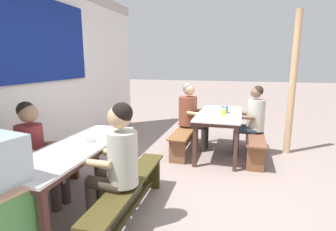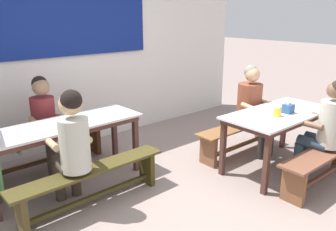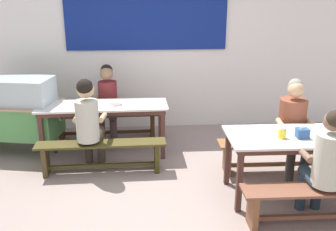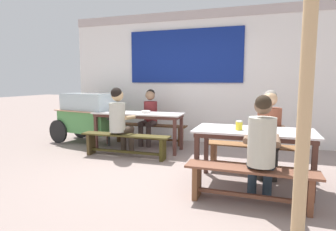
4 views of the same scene
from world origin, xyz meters
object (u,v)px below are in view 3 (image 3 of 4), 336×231
at_px(dining_table_near, 294,141).
at_px(soup_bowl, 115,103).
at_px(person_center_facing, 108,99).
at_px(condiment_jar, 282,133).
at_px(bench_near_front, 313,200).
at_px(food_cart, 12,109).
at_px(person_near_front, 325,161).
at_px(tissue_box, 302,133).
at_px(dining_table_far, 103,110).
at_px(bench_near_back, 274,152).
at_px(bench_far_front, 101,152).
at_px(bench_far_back, 107,122).
at_px(person_left_back_turned, 88,119).
at_px(person_right_near_table, 293,122).

bearing_deg(dining_table_near, soup_bowl, 147.71).
bearing_deg(person_center_facing, condiment_jar, -43.50).
relative_size(bench_near_front, food_cart, 0.81).
bearing_deg(food_cart, condiment_jar, -25.30).
height_order(food_cart, soup_bowl, food_cart).
xyz_separation_m(person_near_front, tissue_box, (-0.06, 0.47, 0.12)).
bearing_deg(dining_table_far, bench_near_back, -17.99).
bearing_deg(bench_far_front, soup_bowl, 74.04).
height_order(bench_far_back, person_left_back_turned, person_left_back_turned).
height_order(bench_far_front, person_near_front, person_near_front).
xyz_separation_m(bench_far_front, person_near_front, (2.39, -1.30, 0.41)).
xyz_separation_m(bench_near_back, person_center_facing, (-2.29, 1.29, 0.42)).
xyz_separation_m(tissue_box, condiment_jar, (-0.23, 0.01, 0.00)).
relative_size(food_cart, person_near_front, 1.44).
bearing_deg(dining_table_near, person_left_back_turned, 161.57).
relative_size(bench_far_front, condiment_jar, 13.86).
xyz_separation_m(person_left_back_turned, condiment_jar, (2.25, -0.89, 0.09)).
relative_size(dining_table_near, person_near_front, 1.23).
relative_size(dining_table_near, soup_bowl, 8.71).
height_order(dining_table_far, tissue_box, tissue_box).
distance_m(dining_table_near, person_near_front, 0.56).
height_order(food_cart, person_near_front, person_near_front).
bearing_deg(food_cart, bench_far_back, 17.45).
height_order(person_right_near_table, soup_bowl, person_right_near_table).
height_order(bench_near_front, tissue_box, tissue_box).
bearing_deg(person_right_near_table, food_cart, 165.39).
bearing_deg(bench_near_back, bench_far_front, 176.75).
distance_m(person_left_back_turned, person_right_near_table, 2.66).
height_order(dining_table_near, food_cart, food_cart).
bearing_deg(person_right_near_table, person_center_facing, 151.43).
bearing_deg(soup_bowl, bench_far_front, -105.96).
relative_size(bench_near_front, person_right_near_table, 1.16).
xyz_separation_m(bench_near_front, soup_bowl, (-2.11, 1.96, 0.51)).
bearing_deg(tissue_box, bench_near_back, 92.96).
bearing_deg(person_near_front, person_right_near_table, 84.76).
bearing_deg(person_right_near_table, person_left_back_turned, 174.49).
height_order(dining_table_near, soup_bowl, soup_bowl).
height_order(dining_table_near, bench_far_back, dining_table_near).
height_order(bench_near_front, person_left_back_turned, person_left_back_turned).
distance_m(dining_table_near, soup_bowl, 2.51).
xyz_separation_m(dining_table_far, person_near_front, (2.40, -1.92, 0.01)).
bearing_deg(person_left_back_turned, soup_bowl, 58.80).
xyz_separation_m(dining_table_near, soup_bowl, (-2.12, 1.34, 0.11)).
distance_m(tissue_box, condiment_jar, 0.23).
xyz_separation_m(dining_table_far, bench_far_back, (-0.01, 0.62, -0.40)).
height_order(dining_table_far, bench_far_front, dining_table_far).
bearing_deg(person_left_back_turned, condiment_jar, -21.55).
bearing_deg(food_cart, bench_near_back, -14.46).
distance_m(bench_far_front, person_right_near_table, 2.54).
bearing_deg(person_left_back_turned, dining_table_far, 76.07).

